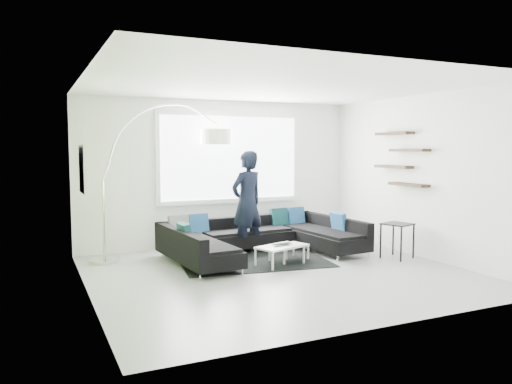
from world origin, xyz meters
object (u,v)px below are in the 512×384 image
(person, at_px, (247,203))
(sectional_sofa, at_px, (264,239))
(laptop, at_px, (284,245))
(arc_lamp, at_px, (103,182))
(side_table, at_px, (397,241))
(coffee_table, at_px, (285,253))

(person, bearing_deg, sectional_sofa, 93.19)
(sectional_sofa, height_order, laptop, sectional_sofa)
(arc_lamp, xyz_separation_m, person, (2.43, -0.35, -0.42))
(side_table, bearing_deg, sectional_sofa, 152.55)
(laptop, bearing_deg, arc_lamp, 143.94)
(person, bearing_deg, arc_lamp, -26.53)
(sectional_sofa, bearing_deg, arc_lamp, 159.61)
(sectional_sofa, relative_size, side_table, 5.62)
(arc_lamp, distance_m, side_table, 5.05)
(coffee_table, relative_size, person, 0.53)
(person, bearing_deg, laptop, 80.49)
(sectional_sofa, xyz_separation_m, coffee_table, (0.11, -0.57, -0.15))
(arc_lamp, distance_m, laptop, 3.13)
(coffee_table, relative_size, arc_lamp, 0.37)
(side_table, xyz_separation_m, person, (-2.18, 1.43, 0.62))
(side_table, relative_size, laptop, 1.64)
(person, relative_size, laptop, 4.99)
(coffee_table, xyz_separation_m, arc_lamp, (-2.68, 1.30, 1.18))
(arc_lamp, bearing_deg, coffee_table, -33.99)
(sectional_sofa, distance_m, person, 0.73)
(laptop, bearing_deg, coffee_table, 50.75)
(coffee_table, distance_m, person, 1.24)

